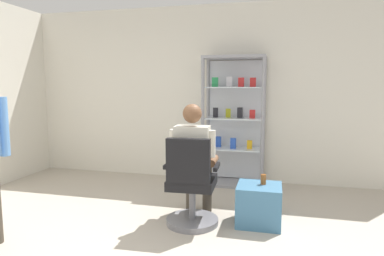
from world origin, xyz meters
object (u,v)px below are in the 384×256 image
object	(u,v)px
display_cabinet_main	(234,120)
seated_shopkeeper	(194,157)
tea_glass	(263,179)
office_chair	(191,190)
storage_crate	(259,205)

from	to	relation	value
display_cabinet_main	seated_shopkeeper	world-z (taller)	display_cabinet_main
seated_shopkeeper	tea_glass	xyz separation A→B (m)	(0.74, 0.10, -0.23)
display_cabinet_main	seated_shopkeeper	xyz separation A→B (m)	(-0.25, -1.51, -0.25)
office_chair	display_cabinet_main	bearing A→B (deg)	81.71
tea_glass	office_chair	bearing A→B (deg)	-159.99
office_chair	seated_shopkeeper	size ratio (longest dim) A/B	0.74
storage_crate	tea_glass	bearing A→B (deg)	48.95
display_cabinet_main	tea_glass	distance (m)	1.56
office_chair	tea_glass	world-z (taller)	office_chair
seated_shopkeeper	office_chair	bearing A→B (deg)	-87.35
seated_shopkeeper	tea_glass	world-z (taller)	seated_shopkeeper
display_cabinet_main	tea_glass	xyz separation A→B (m)	(0.49, -1.41, -0.48)
display_cabinet_main	storage_crate	bearing A→B (deg)	-72.83
display_cabinet_main	office_chair	size ratio (longest dim) A/B	1.98
seated_shopkeeper	storage_crate	xyz separation A→B (m)	(0.70, 0.06, -0.50)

